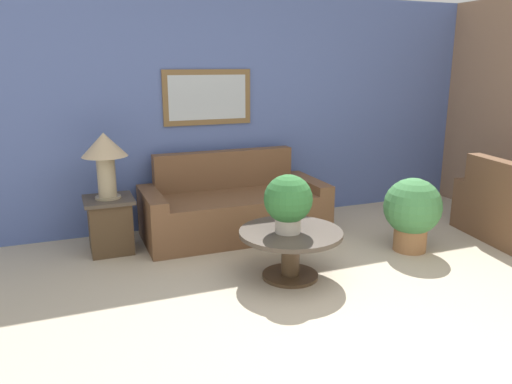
# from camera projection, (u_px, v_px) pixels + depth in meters

# --- Properties ---
(ground_plane) EXTENTS (20.00, 20.00, 0.00)m
(ground_plane) POSITION_uv_depth(u_px,v_px,m) (402.00, 341.00, 3.42)
(ground_plane) COLOR #BCAD93
(wall_back) EXTENTS (7.92, 0.09, 2.60)m
(wall_back) POSITION_uv_depth(u_px,v_px,m) (245.00, 111.00, 5.82)
(wall_back) COLOR #5166A8
(wall_back) RESTS_ON ground_plane
(couch_main) EXTENTS (1.97, 0.88, 0.88)m
(couch_main) POSITION_uv_depth(u_px,v_px,m) (234.00, 209.00, 5.48)
(couch_main) COLOR brown
(couch_main) RESTS_ON ground_plane
(coffee_table) EXTENTS (0.91, 0.91, 0.43)m
(coffee_table) POSITION_uv_depth(u_px,v_px,m) (291.00, 244.00, 4.36)
(coffee_table) COLOR #4C3823
(coffee_table) RESTS_ON ground_plane
(side_table) EXTENTS (0.48, 0.48, 0.56)m
(side_table) POSITION_uv_depth(u_px,v_px,m) (110.00, 224.00, 4.98)
(side_table) COLOR #4C3823
(side_table) RESTS_ON ground_plane
(table_lamp) EXTENTS (0.44, 0.44, 0.65)m
(table_lamp) POSITION_uv_depth(u_px,v_px,m) (105.00, 153.00, 4.80)
(table_lamp) COLOR tan
(table_lamp) RESTS_ON side_table
(potted_plant_on_table) EXTENTS (0.42, 0.42, 0.51)m
(potted_plant_on_table) POSITION_uv_depth(u_px,v_px,m) (288.00, 201.00, 4.23)
(potted_plant_on_table) COLOR beige
(potted_plant_on_table) RESTS_ON coffee_table
(potted_plant_floor) EXTENTS (0.57, 0.57, 0.75)m
(potted_plant_floor) POSITION_uv_depth(u_px,v_px,m) (412.00, 211.00, 4.97)
(potted_plant_floor) COLOR #9E6B42
(potted_plant_floor) RESTS_ON ground_plane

